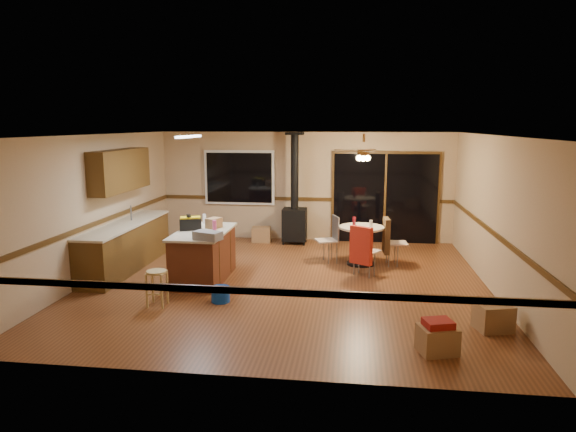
% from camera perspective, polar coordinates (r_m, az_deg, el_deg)
% --- Properties ---
extents(floor, '(7.00, 7.00, 0.00)m').
position_cam_1_polar(floor, '(9.22, -0.24, -7.38)').
color(floor, brown).
rests_on(floor, ground).
extents(ceiling, '(7.00, 7.00, 0.00)m').
position_cam_1_polar(ceiling, '(8.80, -0.25, 8.99)').
color(ceiling, silver).
rests_on(ceiling, ground).
extents(wall_back, '(7.00, 0.00, 7.00)m').
position_cam_1_polar(wall_back, '(12.36, 1.91, 3.29)').
color(wall_back, tan).
rests_on(wall_back, ground).
extents(wall_front, '(7.00, 0.00, 7.00)m').
position_cam_1_polar(wall_front, '(5.55, -5.07, -5.37)').
color(wall_front, tan).
rests_on(wall_front, ground).
extents(wall_left, '(0.00, 7.00, 7.00)m').
position_cam_1_polar(wall_left, '(10.00, -20.55, 1.00)').
color(wall_left, tan).
rests_on(wall_left, ground).
extents(wall_right, '(0.00, 7.00, 7.00)m').
position_cam_1_polar(wall_right, '(9.14, 22.05, 0.10)').
color(wall_right, tan).
rests_on(wall_right, ground).
extents(chair_rail, '(7.00, 7.00, 0.08)m').
position_cam_1_polar(chair_rail, '(8.97, -0.25, -1.28)').
color(chair_rail, '#452D11').
rests_on(chair_rail, ground).
extents(window, '(1.72, 0.10, 1.32)m').
position_cam_1_polar(window, '(12.54, -5.42, 4.27)').
color(window, black).
rests_on(window, ground).
extents(sliding_door, '(2.52, 0.10, 2.10)m').
position_cam_1_polar(sliding_door, '(12.31, 10.72, 1.91)').
color(sliding_door, black).
rests_on(sliding_door, ground).
extents(lower_cabinets, '(0.60, 3.00, 0.86)m').
position_cam_1_polar(lower_cabinets, '(10.47, -17.53, -3.29)').
color(lower_cabinets, '#4E3313').
rests_on(lower_cabinets, ground).
extents(countertop, '(0.64, 3.04, 0.04)m').
position_cam_1_polar(countertop, '(10.37, -17.67, -0.87)').
color(countertop, '#C0B495').
rests_on(countertop, lower_cabinets).
extents(upper_cabinets, '(0.35, 2.00, 0.80)m').
position_cam_1_polar(upper_cabinets, '(10.47, -18.13, 4.84)').
color(upper_cabinets, '#4E3313').
rests_on(upper_cabinets, ground).
extents(kitchen_island, '(0.88, 1.68, 0.90)m').
position_cam_1_polar(kitchen_island, '(9.41, -9.36, -4.30)').
color(kitchen_island, '#522514').
rests_on(kitchen_island, ground).
extents(wood_stove, '(0.55, 0.50, 2.52)m').
position_cam_1_polar(wood_stove, '(12.02, 0.74, 0.35)').
color(wood_stove, black).
rests_on(wood_stove, ground).
extents(ceiling_fan, '(0.24, 0.24, 0.55)m').
position_cam_1_polar(ceiling_fan, '(10.10, 8.39, 6.84)').
color(ceiling_fan, brown).
rests_on(ceiling_fan, ceiling).
extents(fluorescent_strip, '(0.10, 1.20, 0.04)m').
position_cam_1_polar(fluorescent_strip, '(9.49, -10.96, 8.65)').
color(fluorescent_strip, white).
rests_on(fluorescent_strip, ceiling).
extents(toolbox_grey, '(0.51, 0.39, 0.14)m').
position_cam_1_polar(toolbox_grey, '(8.57, -8.91, -2.16)').
color(toolbox_grey, slate).
rests_on(toolbox_grey, kitchen_island).
extents(toolbox_black, '(0.43, 0.31, 0.21)m').
position_cam_1_polar(toolbox_black, '(9.40, -10.78, -0.90)').
color(toolbox_black, black).
rests_on(toolbox_black, kitchen_island).
extents(toolbox_yellow_lid, '(0.39, 0.29, 0.03)m').
position_cam_1_polar(toolbox_yellow_lid, '(9.38, -10.80, -0.18)').
color(toolbox_yellow_lid, gold).
rests_on(toolbox_yellow_lid, toolbox_black).
extents(box_on_island, '(0.29, 0.33, 0.18)m').
position_cam_1_polar(box_on_island, '(9.52, -8.24, -0.77)').
color(box_on_island, olive).
rests_on(box_on_island, kitchen_island).
extents(bottle_dark, '(0.11, 0.11, 0.29)m').
position_cam_1_polar(bottle_dark, '(9.35, -10.95, -0.70)').
color(bottle_dark, black).
rests_on(bottle_dark, kitchen_island).
extents(bottle_pink, '(0.09, 0.09, 0.22)m').
position_cam_1_polar(bottle_pink, '(9.10, -8.17, -1.15)').
color(bottle_pink, '#D84C8C').
rests_on(bottle_pink, kitchen_island).
extents(bottle_white, '(0.08, 0.08, 0.19)m').
position_cam_1_polar(bottle_white, '(9.96, -9.29, -0.30)').
color(bottle_white, white).
rests_on(bottle_white, kitchen_island).
extents(bar_stool, '(0.33, 0.33, 0.56)m').
position_cam_1_polar(bar_stool, '(8.26, -14.34, -7.79)').
color(bar_stool, tan).
rests_on(bar_stool, floor).
extents(blue_bucket, '(0.31, 0.31, 0.25)m').
position_cam_1_polar(blue_bucket, '(8.29, -7.50, -8.61)').
color(blue_bucket, '#0C3FB5').
rests_on(blue_bucket, floor).
extents(dining_table, '(0.89, 0.89, 0.78)m').
position_cam_1_polar(dining_table, '(10.34, 8.15, -2.50)').
color(dining_table, black).
rests_on(dining_table, ground).
extents(glass_red, '(0.08, 0.08, 0.17)m').
position_cam_1_polar(glass_red, '(10.36, 7.36, -0.56)').
color(glass_red, '#590C14').
rests_on(glass_red, dining_table).
extents(glass_cream, '(0.06, 0.06, 0.14)m').
position_cam_1_polar(glass_cream, '(10.23, 9.20, -0.84)').
color(glass_cream, beige).
rests_on(glass_cream, dining_table).
extents(chair_left, '(0.52, 0.52, 0.51)m').
position_cam_1_polar(chair_left, '(10.46, 4.85, -1.96)').
color(chair_left, tan).
rests_on(chair_left, ground).
extents(chair_near, '(0.60, 0.62, 0.70)m').
position_cam_1_polar(chair_near, '(9.49, 8.21, -3.24)').
color(chair_near, tan).
rests_on(chair_near, ground).
extents(chair_right, '(0.49, 0.45, 0.70)m').
position_cam_1_polar(chair_right, '(10.38, 11.01, -2.16)').
color(chair_right, tan).
rests_on(chair_right, ground).
extents(box_under_window, '(0.48, 0.40, 0.36)m').
position_cam_1_polar(box_under_window, '(12.29, -2.98, -2.06)').
color(box_under_window, olive).
rests_on(box_under_window, floor).
extents(box_corner_a, '(0.53, 0.48, 0.34)m').
position_cam_1_polar(box_corner_a, '(6.75, 16.26, -13.05)').
color(box_corner_a, olive).
rests_on(box_corner_a, floor).
extents(box_corner_b, '(0.54, 0.49, 0.36)m').
position_cam_1_polar(box_corner_b, '(7.68, 21.84, -10.37)').
color(box_corner_b, olive).
rests_on(box_corner_b, floor).
extents(box_small_red, '(0.40, 0.36, 0.09)m').
position_cam_1_polar(box_small_red, '(6.67, 16.35, -11.38)').
color(box_small_red, maroon).
rests_on(box_small_red, box_corner_a).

